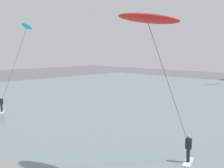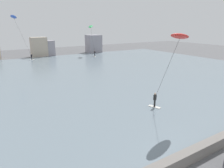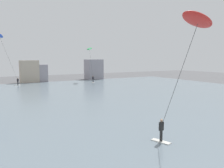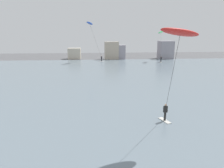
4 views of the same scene
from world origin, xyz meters
name	(u,v)px [view 2 (image 2 of 4)]	position (x,y,z in m)	size (l,w,h in m)	color
seawall_barrier	(182,160)	(0.00, 4.13, 0.43)	(60.00, 0.70, 0.87)	slate
water_bay	(55,79)	(0.00, 30.83, 0.05)	(84.00, 52.00, 0.10)	slate
far_shore_buildings	(55,47)	(9.05, 58.49, 2.47)	(33.18, 5.64, 5.61)	beige
kitesurfer_green	(91,28)	(17.80, 52.15, 7.82)	(3.10, 5.77, 8.78)	silver
kitesurfer_red	(177,44)	(4.86, 9.48, 7.22)	(3.23, 4.88, 8.34)	silver
kitesurfer_blue	(15,20)	(-1.97, 52.69, 9.95)	(4.97, 4.05, 11.03)	silver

